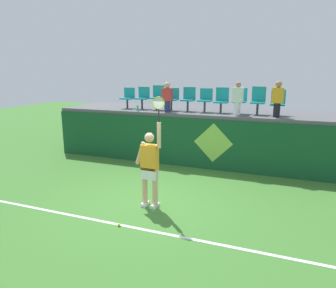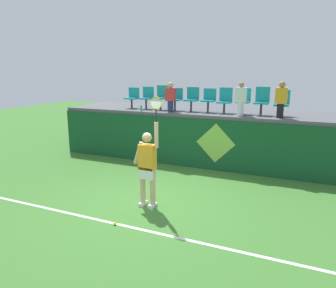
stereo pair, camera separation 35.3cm
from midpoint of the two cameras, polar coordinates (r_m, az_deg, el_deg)
ground_plane at (r=7.88m, az=-2.54°, el=-10.44°), size 40.00×40.00×0.00m
court_back_wall at (r=10.48m, az=5.28°, el=0.24°), size 10.20×0.20×1.64m
spectator_platform at (r=11.47m, az=7.33°, el=5.76°), size 10.20×2.52×0.12m
court_baseline_stripe at (r=6.87m, az=-7.41°, el=-14.23°), size 9.18×0.08×0.01m
tennis_player at (r=7.30m, az=-2.32°, el=-3.90°), size 0.75×0.27×2.61m
tennis_ball at (r=6.84m, az=-8.09°, el=-14.10°), size 0.07×0.07×0.07m
water_bottle at (r=11.20m, az=-3.96°, el=6.51°), size 0.06×0.06×0.21m
stadium_chair_0 at (r=12.08m, az=-5.60°, el=8.52°), size 0.44×0.42×0.77m
stadium_chair_1 at (r=11.80m, az=-2.97°, el=8.57°), size 0.44×0.42×0.81m
stadium_chair_2 at (r=11.54m, az=-0.33°, el=8.68°), size 0.44×0.42×0.87m
stadium_chair_3 at (r=11.32m, az=2.31°, el=8.34°), size 0.44×0.42×0.79m
stadium_chair_4 at (r=11.12m, az=5.27°, el=8.29°), size 0.44×0.42×0.83m
stadium_chair_5 at (r=10.94m, az=8.31°, el=8.08°), size 0.44×0.42×0.80m
stadium_chair_6 at (r=10.81m, az=11.20°, el=7.90°), size 0.44×0.42×0.84m
stadium_chair_7 at (r=10.69m, az=14.37°, el=7.79°), size 0.44×0.42×0.83m
stadium_chair_8 at (r=10.61m, az=17.55°, el=7.62°), size 0.44×0.42×0.89m
stadium_chair_9 at (r=10.56m, az=20.81°, el=7.09°), size 0.44×0.42×0.81m
spectator_0 at (r=10.13m, az=20.73°, el=7.65°), size 0.34×0.20×1.09m
spectator_1 at (r=10.88m, az=1.39°, el=8.61°), size 0.34×0.21×1.02m
spectator_2 at (r=10.28m, az=14.00°, el=8.01°), size 0.34×0.20×1.05m
wall_signage_mount at (r=10.38m, az=9.39°, el=-4.71°), size 1.27×0.01×1.54m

